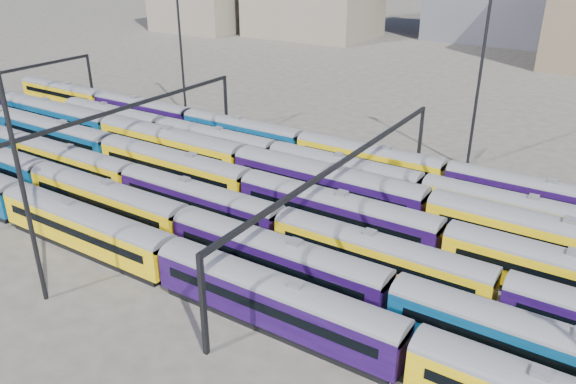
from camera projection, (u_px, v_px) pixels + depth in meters
The scene contains 13 objects.
ground at pixel (258, 211), 59.18m from camera, with size 500.00×500.00×0.00m, color #3F3B35.
rake_0 at pixel (169, 256), 45.62m from camera, with size 123.50×3.01×5.07m.
rake_1 at pixel (182, 223), 51.01m from camera, with size 122.08×2.98×5.01m.
rake_2 at pixel (199, 198), 56.08m from camera, with size 97.41×2.86×4.80m.
rake_3 at pixel (247, 185), 58.65m from camera, with size 125.68×3.06×5.16m.
rake_4 at pixel (170, 142), 70.15m from camera, with size 111.20×3.26×5.49m.
rake_5 at pixel (343, 168), 63.47m from camera, with size 93.84×2.75×4.62m.
rake_6 at pixel (301, 142), 71.56m from camera, with size 113.13×2.76×4.63m.
gantry_1 at pixel (119, 118), 66.22m from camera, with size 0.35×40.35×8.03m.
gantry_2 at pixel (344, 171), 51.43m from camera, with size 0.35×40.35×8.03m.
mast_1 at pixel (179, 26), 84.98m from camera, with size 1.40×0.50×25.60m.
mast_2 at pixel (10, 132), 39.02m from camera, with size 1.40×0.50×25.60m.
mast_3 at pixel (483, 55), 64.33m from camera, with size 1.40×0.50×25.60m.
Camera 1 is at (31.44, -42.81, 26.37)m, focal length 35.00 mm.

